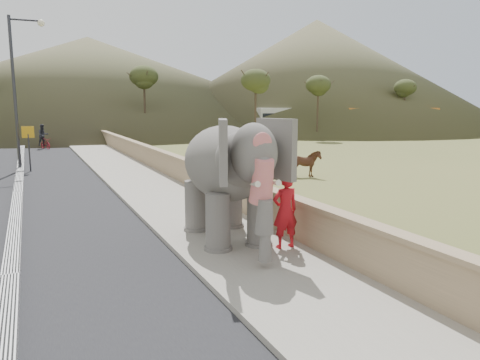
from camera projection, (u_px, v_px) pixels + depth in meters
name	position (u px, v px, depth m)	size (l,w,h in m)	color
ground	(246.00, 257.00, 10.99)	(160.00, 160.00, 0.00)	olive
road	(18.00, 197.00, 17.95)	(7.00, 120.00, 0.03)	black
median	(18.00, 195.00, 17.93)	(0.35, 120.00, 0.22)	black
walkway	(147.00, 186.00, 19.97)	(3.00, 120.00, 0.15)	#9E9687
parapet	(184.00, 173.00, 20.56)	(0.30, 120.00, 1.10)	tan
lamppost	(20.00, 78.00, 24.25)	(1.76, 0.36, 8.00)	#313036
signboard	(29.00, 141.00, 24.41)	(0.60, 0.08, 2.40)	#2D2D33
cow	(304.00, 164.00, 22.71)	(0.72, 1.58, 1.33)	brown
distant_car	(233.00, 130.00, 50.20)	(1.70, 4.23, 1.44)	silver
bus_white	(305.00, 122.00, 52.40)	(2.50, 11.00, 3.10)	silver
bus_orange	(389.00, 122.00, 52.14)	(2.50, 11.00, 3.10)	orange
hill_right	(316.00, 74.00, 71.09)	(56.00, 56.00, 16.00)	brown
hill_far	(90.00, 82.00, 74.84)	(80.00, 80.00, 14.00)	brown
elephant_and_man	(226.00, 180.00, 11.83)	(2.43, 4.28, 3.03)	slate
motorcyclist	(44.00, 139.00, 37.00)	(1.18, 1.71, 1.97)	maroon
trees	(125.00, 102.00, 40.63)	(47.51, 36.43, 8.29)	#473828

